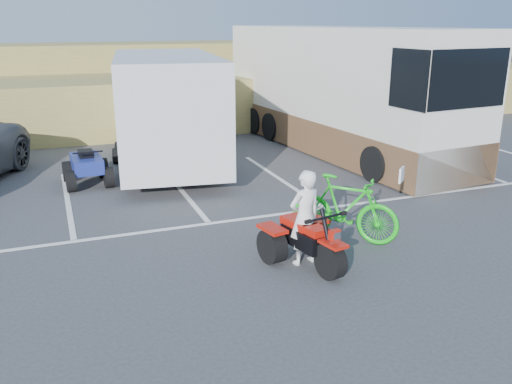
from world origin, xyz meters
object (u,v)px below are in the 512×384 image
object	(u,v)px
rider	(305,218)
cargo_trailer	(167,107)
red_trike_atv	(309,266)
green_dirt_bike	(344,208)
quad_atv_blue	(89,184)
quad_atv_green	(131,159)
rv_motorhome	(337,98)

from	to	relation	value
rider	cargo_trailer	size ratio (longest dim) A/B	0.24
red_trike_atv	green_dirt_bike	world-z (taller)	green_dirt_bike
rider	quad_atv_blue	world-z (taller)	rider
quad_atv_green	rv_motorhome	bearing A→B (deg)	3.58
green_dirt_bike	cargo_trailer	distance (m)	7.17
red_trike_atv	green_dirt_bike	size ratio (longest dim) A/B	0.77
rv_motorhome	quad_atv_green	distance (m)	6.82
quad_atv_blue	red_trike_atv	bearing A→B (deg)	-66.00
red_trike_atv	rider	world-z (taller)	rider
quad_atv_green	rider	bearing A→B (deg)	-67.24
rv_motorhome	rider	bearing A→B (deg)	-127.68
quad_atv_green	cargo_trailer	bearing A→B (deg)	-36.41
rider	quad_atv_blue	size ratio (longest dim) A/B	1.10
cargo_trailer	rv_motorhome	world-z (taller)	rv_motorhome
green_dirt_bike	rv_motorhome	xyz separation A→B (m)	(3.68, 6.97, 1.02)
green_dirt_bike	quad_atv_blue	distance (m)	7.11
rider	green_dirt_bike	distance (m)	1.39
rv_motorhome	quad_atv_blue	xyz separation A→B (m)	(-7.99, -1.36, -1.66)
cargo_trailer	quad_atv_blue	bearing A→B (deg)	-144.95
rv_motorhome	quad_atv_blue	distance (m)	8.27
red_trike_atv	quad_atv_green	size ratio (longest dim) A/B	1.22
rv_motorhome	quad_atv_blue	bearing A→B (deg)	-175.65
rider	quad_atv_blue	bearing A→B (deg)	-75.01
rv_motorhome	green_dirt_bike	bearing A→B (deg)	-123.11
red_trike_atv	quad_atv_green	distance (m)	8.91
red_trike_atv	quad_atv_blue	bearing A→B (deg)	104.68
rider	quad_atv_green	distance (m)	8.80
rider	green_dirt_bike	size ratio (longest dim) A/B	0.79
red_trike_atv	rv_motorhome	xyz separation A→B (m)	(4.83, 7.81, 1.66)
rider	cargo_trailer	xyz separation A→B (m)	(-0.73, 7.53, 0.86)
red_trike_atv	quad_atv_blue	xyz separation A→B (m)	(-3.16, 6.45, 0.00)
cargo_trailer	quad_atv_green	world-z (taller)	cargo_trailer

